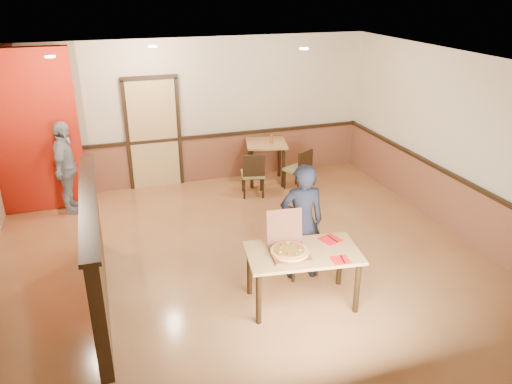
% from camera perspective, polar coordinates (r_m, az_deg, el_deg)
% --- Properties ---
extents(floor, '(7.00, 7.00, 0.00)m').
position_cam_1_polar(floor, '(7.19, -0.98, -8.52)').
color(floor, '#BA7B48').
rests_on(floor, ground).
extents(ceiling, '(7.00, 7.00, 0.00)m').
position_cam_1_polar(ceiling, '(6.19, -1.16, 14.11)').
color(ceiling, black).
rests_on(ceiling, wall_back).
extents(wall_back, '(7.00, 0.00, 7.00)m').
position_cam_1_polar(wall_back, '(9.81, -7.14, 9.00)').
color(wall_back, beige).
rests_on(wall_back, floor).
extents(wall_right, '(0.00, 7.00, 7.00)m').
position_cam_1_polar(wall_right, '(8.23, 23.02, 4.52)').
color(wall_right, beige).
rests_on(wall_right, floor).
extents(wainscot_back, '(7.00, 0.04, 0.90)m').
position_cam_1_polar(wainscot_back, '(10.05, -6.84, 3.71)').
color(wainscot_back, brown).
rests_on(wainscot_back, floor).
extents(chair_rail_back, '(7.00, 0.06, 0.06)m').
position_cam_1_polar(chair_rail_back, '(9.89, -6.94, 6.24)').
color(chair_rail_back, black).
rests_on(chair_rail_back, wall_back).
extents(wainscot_right, '(0.04, 7.00, 0.90)m').
position_cam_1_polar(wainscot_right, '(8.53, 21.88, -1.53)').
color(wainscot_right, brown).
rests_on(wainscot_right, floor).
extents(chair_rail_right, '(0.06, 7.00, 0.06)m').
position_cam_1_polar(chair_rail_right, '(8.35, 22.25, 1.38)').
color(chair_rail_right, black).
rests_on(chair_rail_right, wall_right).
extents(back_door, '(0.90, 0.06, 2.10)m').
position_cam_1_polar(back_door, '(9.75, -11.63, 6.48)').
color(back_door, tan).
rests_on(back_door, wall_back).
extents(booth_partition, '(0.20, 3.10, 1.44)m').
position_cam_1_polar(booth_partition, '(6.42, -17.90, -6.32)').
color(booth_partition, black).
rests_on(booth_partition, floor).
extents(red_accent_panel, '(1.60, 0.20, 2.78)m').
position_cam_1_polar(red_accent_panel, '(9.23, -24.51, 6.18)').
color(red_accent_panel, '#B11C0C').
rests_on(red_accent_panel, floor).
extents(spot_a, '(0.14, 0.14, 0.02)m').
position_cam_1_polar(spot_a, '(7.73, -22.47, 14.11)').
color(spot_a, '#FFE3B2').
rests_on(spot_a, ceiling).
extents(spot_b, '(0.14, 0.14, 0.02)m').
position_cam_1_polar(spot_b, '(8.46, -11.74, 15.98)').
color(spot_b, '#FFE3B2').
rests_on(spot_b, ceiling).
extents(spot_c, '(0.14, 0.14, 0.02)m').
position_cam_1_polar(spot_c, '(8.07, 5.52, 16.00)').
color(spot_c, '#FFE3B2').
rests_on(spot_c, ceiling).
extents(main_table, '(1.46, 0.96, 0.73)m').
position_cam_1_polar(main_table, '(6.17, 5.35, -7.65)').
color(main_table, tan).
rests_on(main_table, floor).
extents(diner_chair, '(0.50, 0.50, 0.90)m').
position_cam_1_polar(diner_chair, '(6.89, 4.71, -5.35)').
color(diner_chair, olive).
rests_on(diner_chair, floor).
extents(side_chair_left, '(0.50, 0.50, 0.86)m').
position_cam_1_polar(side_chair_left, '(9.24, -0.33, 2.21)').
color(side_chair_left, olive).
rests_on(side_chair_left, floor).
extents(side_chair_right, '(0.55, 0.55, 0.82)m').
position_cam_1_polar(side_chair_right, '(9.56, 5.05, 2.74)').
color(side_chair_right, olive).
rests_on(side_chair_right, floor).
extents(side_table, '(0.93, 0.93, 0.83)m').
position_cam_1_polar(side_table, '(9.86, 1.16, 4.68)').
color(side_table, tan).
rests_on(side_table, floor).
extents(diner, '(0.65, 0.47, 1.63)m').
position_cam_1_polar(diner, '(6.63, 5.26, -3.45)').
color(diner, black).
rests_on(diner, floor).
extents(passerby, '(0.57, 1.01, 1.62)m').
position_cam_1_polar(passerby, '(9.09, -20.88, 2.58)').
color(passerby, gray).
rests_on(passerby, floor).
extents(pizza_box, '(0.50, 0.57, 0.47)m').
position_cam_1_polar(pizza_box, '(6.04, 3.75, -6.46)').
color(pizza_box, brown).
rests_on(pizza_box, main_table).
extents(pizza, '(0.59, 0.59, 0.03)m').
position_cam_1_polar(pizza, '(6.01, 3.86, -6.79)').
color(pizza, '#EA9F55').
rests_on(pizza, pizza_box).
extents(napkin_near, '(0.22, 0.22, 0.01)m').
position_cam_1_polar(napkin_near, '(5.99, 9.64, -7.67)').
color(napkin_near, red).
rests_on(napkin_near, main_table).
extents(napkin_far, '(0.30, 0.30, 0.01)m').
position_cam_1_polar(napkin_far, '(6.41, 8.49, -5.40)').
color(napkin_far, red).
rests_on(napkin_far, main_table).
extents(condiment, '(0.06, 0.06, 0.15)m').
position_cam_1_polar(condiment, '(9.78, 1.79, 6.11)').
color(condiment, brown).
rests_on(condiment, side_table).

